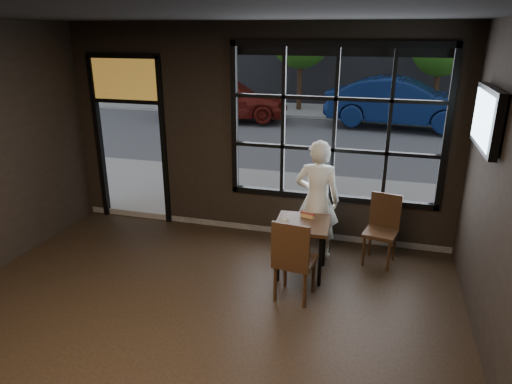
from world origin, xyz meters
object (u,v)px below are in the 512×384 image
(man, at_px, (317,200))
(navy_car, at_px, (401,102))
(cafe_table, at_px, (302,248))
(chair_near, at_px, (295,258))

(man, distance_m, navy_car, 9.64)
(cafe_table, height_order, chair_near, chair_near)
(man, bearing_deg, chair_near, 84.61)
(cafe_table, distance_m, man, 0.74)
(chair_near, relative_size, navy_car, 0.22)
(chair_near, height_order, navy_car, navy_car)
(cafe_table, bearing_deg, man, 77.69)
(man, xyz_separation_m, navy_car, (1.29, 9.55, 0.03))
(cafe_table, bearing_deg, navy_car, 79.70)
(chair_near, bearing_deg, cafe_table, -80.79)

